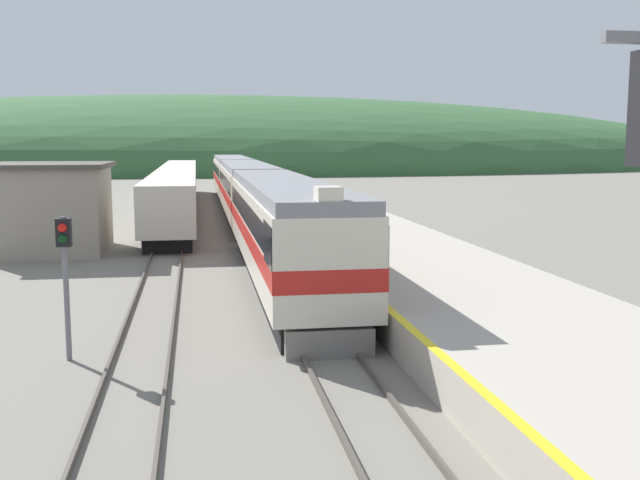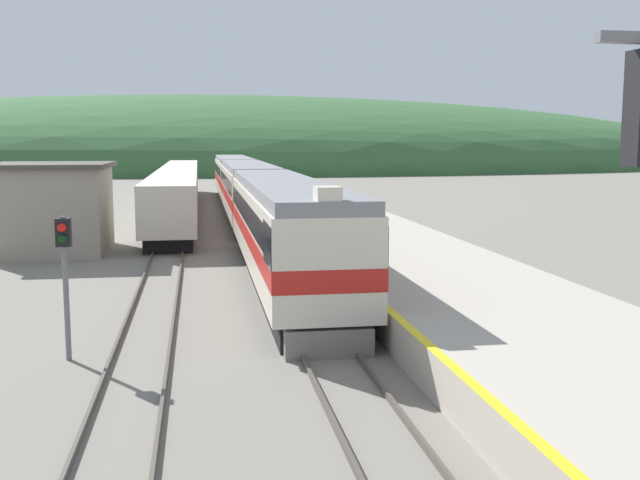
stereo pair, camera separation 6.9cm
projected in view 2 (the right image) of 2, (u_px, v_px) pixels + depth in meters
track_main at (233, 198)px, 72.25m from camera, size 1.52×180.00×0.16m
track_siding at (182, 198)px, 71.49m from camera, size 1.52×180.00×0.16m
platform at (317, 211)px, 53.43m from camera, size 6.92×140.00×1.08m
distant_hills at (214, 166)px, 162.58m from camera, size 238.22×107.20×30.01m
station_shed at (51, 207)px, 37.27m from camera, size 5.84×6.53×4.47m
express_train_lead_car at (284, 228)px, 28.94m from camera, size 3.01×21.17×4.41m
carriage_second at (248, 191)px, 50.06m from camera, size 3.00×19.77×4.05m
carriage_third at (234, 176)px, 70.27m from camera, size 3.00×19.77×4.05m
siding_train at (179, 189)px, 59.01m from camera, size 2.90×47.37×3.41m
signal_post_siding at (64, 257)px, 18.75m from camera, size 0.36×0.42×3.70m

